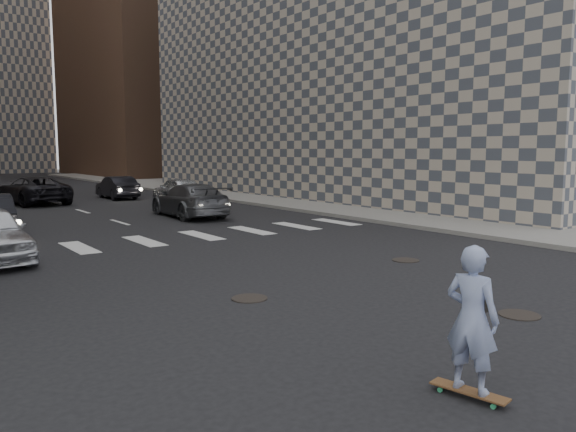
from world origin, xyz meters
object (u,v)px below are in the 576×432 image
object	(u,v)px
skateboarder	(472,319)
traffic_car_b	(190,200)
traffic_car_c	(33,190)
traffic_car_e	(117,187)
traffic_car_d	(179,190)

from	to	relation	value
skateboarder	traffic_car_b	size ratio (longest dim) A/B	0.37
skateboarder	traffic_car_b	distance (m)	18.89
traffic_car_c	traffic_car_e	distance (m)	4.79
skateboarder	traffic_car_e	world-z (taller)	skateboarder
skateboarder	traffic_car_c	xyz separation A→B (m)	(1.26, 28.28, -0.21)
skateboarder	traffic_car_e	bearing A→B (deg)	67.21
traffic_car_c	traffic_car_d	distance (m)	7.67
traffic_car_d	traffic_car_b	bearing A→B (deg)	71.05
skateboarder	traffic_car_c	bearing A→B (deg)	76.41
traffic_car_c	traffic_car_d	xyz separation A→B (m)	(6.42, -4.21, -0.02)
traffic_car_b	traffic_car_d	distance (m)	6.39
skateboarder	traffic_car_b	xyz separation A→B (m)	(5.39, 18.10, -0.23)
traffic_car_b	skateboarder	bearing A→B (deg)	76.62
skateboarder	traffic_car_d	bearing A→B (deg)	61.27
traffic_car_d	traffic_car_c	bearing A→B (deg)	-31.24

